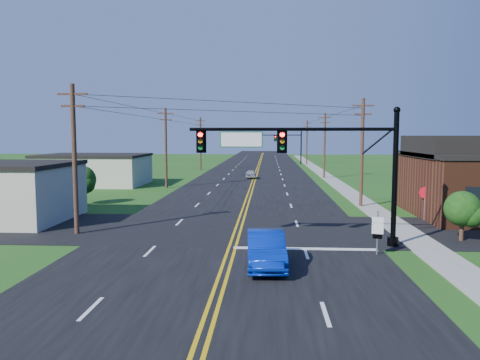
# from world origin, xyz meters

# --- Properties ---
(ground) EXTENTS (260.00, 260.00, 0.00)m
(ground) POSITION_xyz_m (0.00, 0.00, 0.00)
(ground) COLOR #214A15
(ground) RESTS_ON ground
(road_main) EXTENTS (16.00, 220.00, 0.04)m
(road_main) POSITION_xyz_m (0.00, 50.00, 0.02)
(road_main) COLOR black
(road_main) RESTS_ON ground
(road_cross) EXTENTS (70.00, 10.00, 0.04)m
(road_cross) POSITION_xyz_m (0.00, 12.00, 0.02)
(road_cross) COLOR black
(road_cross) RESTS_ON ground
(sidewalk) EXTENTS (2.00, 160.00, 0.08)m
(sidewalk) POSITION_xyz_m (10.50, 40.00, 0.04)
(sidewalk) COLOR gray
(sidewalk) RESTS_ON ground
(signal_mast_main) EXTENTS (11.30, 0.60, 7.48)m
(signal_mast_main) POSITION_xyz_m (4.34, 8.00, 4.75)
(signal_mast_main) COLOR black
(signal_mast_main) RESTS_ON ground
(signal_mast_far) EXTENTS (10.98, 0.60, 7.48)m
(signal_mast_far) POSITION_xyz_m (4.44, 80.00, 4.55)
(signal_mast_far) COLOR black
(signal_mast_far) RESTS_ON ground
(cream_bldg_far) EXTENTS (12.20, 9.20, 3.70)m
(cream_bldg_far) POSITION_xyz_m (-19.00, 38.00, 1.86)
(cream_bldg_far) COLOR beige
(cream_bldg_far) RESTS_ON ground
(utility_pole_left_a) EXTENTS (1.80, 0.28, 9.00)m
(utility_pole_left_a) POSITION_xyz_m (-9.50, 10.00, 4.72)
(utility_pole_left_a) COLOR #3D271C
(utility_pole_left_a) RESTS_ON ground
(utility_pole_left_b) EXTENTS (1.80, 0.28, 9.00)m
(utility_pole_left_b) POSITION_xyz_m (-9.50, 35.00, 4.72)
(utility_pole_left_b) COLOR #3D271C
(utility_pole_left_b) RESTS_ON ground
(utility_pole_left_c) EXTENTS (1.80, 0.28, 9.00)m
(utility_pole_left_c) POSITION_xyz_m (-9.50, 62.00, 4.72)
(utility_pole_left_c) COLOR #3D271C
(utility_pole_left_c) RESTS_ON ground
(utility_pole_right_a) EXTENTS (1.80, 0.28, 9.00)m
(utility_pole_right_a) POSITION_xyz_m (9.80, 22.00, 4.72)
(utility_pole_right_a) COLOR #3D271C
(utility_pole_right_a) RESTS_ON ground
(utility_pole_right_b) EXTENTS (1.80, 0.28, 9.00)m
(utility_pole_right_b) POSITION_xyz_m (9.80, 48.00, 4.72)
(utility_pole_right_b) COLOR #3D271C
(utility_pole_right_b) RESTS_ON ground
(utility_pole_right_c) EXTENTS (1.80, 0.28, 9.00)m
(utility_pole_right_c) POSITION_xyz_m (9.80, 78.00, 4.72)
(utility_pole_right_c) COLOR #3D271C
(utility_pole_right_c) RESTS_ON ground
(tree_right_back) EXTENTS (3.00, 3.00, 4.10)m
(tree_right_back) POSITION_xyz_m (16.00, 26.00, 2.60)
(tree_right_back) COLOR #3D271C
(tree_right_back) RESTS_ON ground
(shrub_corner) EXTENTS (2.00, 2.00, 2.86)m
(shrub_corner) POSITION_xyz_m (13.00, 9.50, 1.85)
(shrub_corner) COLOR #3D271C
(shrub_corner) RESTS_ON ground
(tree_left) EXTENTS (2.40, 2.40, 3.37)m
(tree_left) POSITION_xyz_m (-14.00, 22.00, 2.16)
(tree_left) COLOR #3D271C
(tree_left) RESTS_ON ground
(blue_car) EXTENTS (1.90, 4.88, 1.58)m
(blue_car) POSITION_xyz_m (1.98, 3.62, 0.79)
(blue_car) COLOR #0829B0
(blue_car) RESTS_ON ground
(distant_car) EXTENTS (1.58, 3.55, 1.19)m
(distant_car) POSITION_xyz_m (-0.36, 47.02, 0.59)
(distant_car) COLOR silver
(distant_car) RESTS_ON ground
(route_sign) EXTENTS (0.55, 0.19, 2.25)m
(route_sign) POSITION_xyz_m (7.50, 5.98, 1.31)
(route_sign) COLOR slate
(route_sign) RESTS_ON ground
(stop_sign) EXTENTS (0.81, 0.38, 2.41)m
(stop_sign) POSITION_xyz_m (13.00, 15.83, 1.74)
(stop_sign) COLOR slate
(stop_sign) RESTS_ON ground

